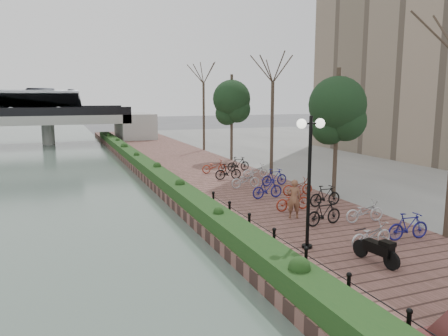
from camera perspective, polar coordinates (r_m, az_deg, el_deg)
ground at (r=12.18m, az=7.22°, el=-18.16°), size 220.00×220.00×0.00m
promenade at (r=28.99m, az=-2.25°, el=-1.28°), size 8.00×75.00×0.50m
inland_pavement at (r=37.31m, az=21.68°, el=0.46°), size 24.00×75.00×0.50m
hedge at (r=30.41m, az=-9.86°, el=0.15°), size 1.10×56.00×0.60m
chain_fence at (r=14.07m, az=8.47°, el=-10.53°), size 0.10×14.10×0.70m
lamppost at (r=14.65m, az=11.16°, el=1.94°), size 1.02×0.32×4.48m
motorcycle at (r=14.45m, az=19.21°, el=-9.91°), size 0.68×1.56×0.94m
pedestrian at (r=18.68m, az=9.09°, el=-3.99°), size 0.71×0.58×1.66m
bicycle_parking at (r=22.61m, az=7.63°, el=-2.54°), size 2.40×17.32×1.00m
street_trees at (r=25.86m, az=9.69°, el=4.98°), size 3.20×37.12×6.80m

